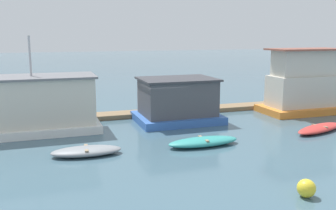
{
  "coord_description": "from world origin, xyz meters",
  "views": [
    {
      "loc": [
        -7.02,
        -21.98,
        5.63
      ],
      "look_at": [
        0.0,
        -1.0,
        1.4
      ],
      "focal_mm": 40.0,
      "sensor_mm": 36.0,
      "label": 1
    }
  ],
  "objects_px": {
    "dinghy_grey": "(86,151)",
    "mooring_post_near_left": "(199,105)",
    "buoy_yellow": "(306,188)",
    "dinghy_red": "(320,128)",
    "houseboat_white": "(33,105)",
    "houseboat_blue": "(177,101)",
    "houseboat_orange": "(304,85)",
    "dinghy_teal": "(203,142)"
  },
  "relations": [
    {
      "from": "dinghy_grey",
      "to": "mooring_post_near_left",
      "type": "distance_m",
      "value": 10.8
    },
    {
      "from": "dinghy_grey",
      "to": "buoy_yellow",
      "type": "xyz_separation_m",
      "value": [
        6.78,
        -7.08,
        0.12
      ]
    },
    {
      "from": "dinghy_grey",
      "to": "dinghy_red",
      "type": "bearing_deg",
      "value": 0.4
    },
    {
      "from": "mooring_post_near_left",
      "to": "houseboat_white",
      "type": "bearing_deg",
      "value": -173.4
    },
    {
      "from": "houseboat_blue",
      "to": "mooring_post_near_left",
      "type": "xyz_separation_m",
      "value": [
        2.14,
        1.37,
        -0.62
      ]
    },
    {
      "from": "houseboat_white",
      "to": "dinghy_red",
      "type": "distance_m",
      "value": 16.7
    },
    {
      "from": "buoy_yellow",
      "to": "houseboat_orange",
      "type": "bearing_deg",
      "value": 52.5
    },
    {
      "from": "houseboat_white",
      "to": "houseboat_blue",
      "type": "relative_size",
      "value": 1.4
    },
    {
      "from": "houseboat_white",
      "to": "dinghy_grey",
      "type": "relative_size",
      "value": 2.23
    },
    {
      "from": "houseboat_orange",
      "to": "mooring_post_near_left",
      "type": "relative_size",
      "value": 4.25
    },
    {
      "from": "dinghy_grey",
      "to": "mooring_post_near_left",
      "type": "height_order",
      "value": "mooring_post_near_left"
    },
    {
      "from": "mooring_post_near_left",
      "to": "buoy_yellow",
      "type": "relative_size",
      "value": 2.22
    },
    {
      "from": "houseboat_orange",
      "to": "mooring_post_near_left",
      "type": "bearing_deg",
      "value": 168.29
    },
    {
      "from": "houseboat_blue",
      "to": "dinghy_grey",
      "type": "relative_size",
      "value": 1.59
    },
    {
      "from": "dinghy_grey",
      "to": "mooring_post_near_left",
      "type": "xyz_separation_m",
      "value": [
        8.56,
        6.57,
        0.51
      ]
    },
    {
      "from": "houseboat_orange",
      "to": "dinghy_red",
      "type": "relative_size",
      "value": 1.49
    },
    {
      "from": "houseboat_white",
      "to": "mooring_post_near_left",
      "type": "height_order",
      "value": "houseboat_white"
    },
    {
      "from": "houseboat_orange",
      "to": "dinghy_grey",
      "type": "bearing_deg",
      "value": -162.64
    },
    {
      "from": "houseboat_orange",
      "to": "dinghy_teal",
      "type": "xyz_separation_m",
      "value": [
        -10.23,
        -5.38,
        -1.78
      ]
    },
    {
      "from": "houseboat_orange",
      "to": "mooring_post_near_left",
      "type": "xyz_separation_m",
      "value": [
        -7.5,
        1.55,
        -1.28
      ]
    },
    {
      "from": "dinghy_teal",
      "to": "buoy_yellow",
      "type": "distance_m",
      "value": 6.79
    },
    {
      "from": "dinghy_grey",
      "to": "buoy_yellow",
      "type": "distance_m",
      "value": 9.8
    },
    {
      "from": "houseboat_white",
      "to": "mooring_post_near_left",
      "type": "bearing_deg",
      "value": 6.6
    },
    {
      "from": "houseboat_orange",
      "to": "dinghy_teal",
      "type": "height_order",
      "value": "houseboat_orange"
    },
    {
      "from": "dinghy_red",
      "to": "houseboat_white",
      "type": "bearing_deg",
      "value": 161.76
    },
    {
      "from": "dinghy_grey",
      "to": "buoy_yellow",
      "type": "height_order",
      "value": "buoy_yellow"
    },
    {
      "from": "houseboat_white",
      "to": "dinghy_teal",
      "type": "xyz_separation_m",
      "value": [
        8.23,
        -5.66,
        -1.36
      ]
    },
    {
      "from": "dinghy_teal",
      "to": "dinghy_red",
      "type": "bearing_deg",
      "value": 3.41
    },
    {
      "from": "houseboat_blue",
      "to": "dinghy_red",
      "type": "xyz_separation_m",
      "value": [
        7.0,
        -5.11,
        -1.14
      ]
    },
    {
      "from": "houseboat_blue",
      "to": "dinghy_teal",
      "type": "xyz_separation_m",
      "value": [
        -0.59,
        -5.57,
        -1.12
      ]
    },
    {
      "from": "dinghy_red",
      "to": "mooring_post_near_left",
      "type": "bearing_deg",
      "value": 126.84
    },
    {
      "from": "dinghy_teal",
      "to": "houseboat_blue",
      "type": "bearing_deg",
      "value": 83.99
    },
    {
      "from": "dinghy_teal",
      "to": "houseboat_orange",
      "type": "bearing_deg",
      "value": 27.74
    },
    {
      "from": "houseboat_white",
      "to": "dinghy_teal",
      "type": "relative_size",
      "value": 1.97
    },
    {
      "from": "houseboat_orange",
      "to": "buoy_yellow",
      "type": "bearing_deg",
      "value": -127.5
    },
    {
      "from": "houseboat_blue",
      "to": "dinghy_teal",
      "type": "height_order",
      "value": "houseboat_blue"
    },
    {
      "from": "houseboat_white",
      "to": "dinghy_grey",
      "type": "distance_m",
      "value": 5.98
    },
    {
      "from": "mooring_post_near_left",
      "to": "buoy_yellow",
      "type": "distance_m",
      "value": 13.77
    },
    {
      "from": "dinghy_teal",
      "to": "buoy_yellow",
      "type": "xyz_separation_m",
      "value": [
        0.95,
        -6.72,
        0.1
      ]
    },
    {
      "from": "houseboat_white",
      "to": "mooring_post_near_left",
      "type": "xyz_separation_m",
      "value": [
        10.96,
        1.27,
        -0.86
      ]
    },
    {
      "from": "houseboat_orange",
      "to": "dinghy_grey",
      "type": "height_order",
      "value": "houseboat_orange"
    },
    {
      "from": "dinghy_teal",
      "to": "mooring_post_near_left",
      "type": "height_order",
      "value": "mooring_post_near_left"
    }
  ]
}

